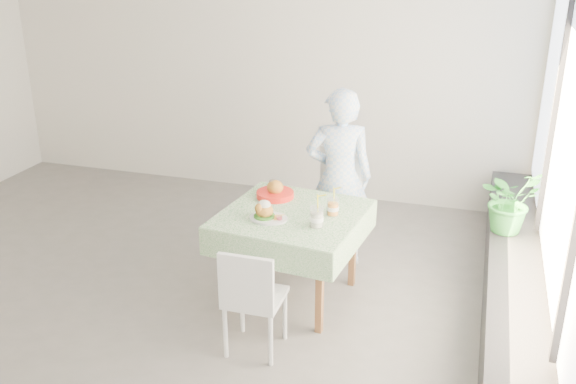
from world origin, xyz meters
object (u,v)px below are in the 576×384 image
(cafe_table, at_px, (292,245))
(main_dish, at_px, (266,213))
(juice_cup_orange, at_px, (333,207))
(potted_plant, at_px, (510,200))
(chair_near, at_px, (255,318))
(chair_far, at_px, (326,227))
(diner, at_px, (339,178))

(cafe_table, bearing_deg, main_dish, -130.30)
(juice_cup_orange, bearing_deg, potted_plant, 26.78)
(cafe_table, bearing_deg, juice_cup_orange, 9.90)
(chair_near, relative_size, potted_plant, 1.52)
(chair_far, bearing_deg, cafe_table, -96.85)
(cafe_table, xyz_separation_m, chair_near, (-0.04, -0.76, -0.21))
(chair_far, distance_m, juice_cup_orange, 0.88)
(chair_near, bearing_deg, cafe_table, 87.06)
(cafe_table, relative_size, juice_cup_orange, 4.28)
(chair_far, xyz_separation_m, diner, (0.11, -0.02, 0.49))
(diner, distance_m, main_dish, 0.97)
(cafe_table, bearing_deg, chair_near, -92.94)
(juice_cup_orange, xyz_separation_m, potted_plant, (1.29, 0.65, -0.04))
(cafe_table, xyz_separation_m, potted_plant, (1.60, 0.71, 0.30))
(cafe_table, height_order, chair_far, chair_far)
(main_dish, relative_size, juice_cup_orange, 1.09)
(juice_cup_orange, bearing_deg, cafe_table, -170.10)
(cafe_table, distance_m, potted_plant, 1.78)
(main_dish, distance_m, juice_cup_orange, 0.51)
(chair_far, xyz_separation_m, potted_plant, (1.51, -0.04, 0.46))
(chair_far, bearing_deg, diner, -8.04)
(main_dish, bearing_deg, potted_plant, 26.76)
(cafe_table, distance_m, main_dish, 0.40)
(chair_far, distance_m, potted_plant, 1.58)
(chair_near, relative_size, main_dish, 2.75)
(chair_far, height_order, main_dish, chair_far)
(cafe_table, relative_size, diner, 0.73)
(chair_far, xyz_separation_m, chair_near, (-0.13, -1.51, -0.05))
(cafe_table, bearing_deg, chair_far, 83.15)
(chair_far, relative_size, chair_near, 1.21)
(chair_near, bearing_deg, main_dish, 100.75)
(chair_far, height_order, potted_plant, potted_plant)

